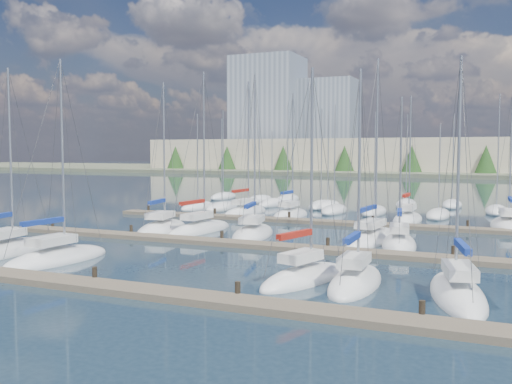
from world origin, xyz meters
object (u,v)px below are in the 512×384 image
at_px(sailboat_n, 245,212).
at_px(sailboat_d, 304,278).
at_px(sailboat_i, 200,229).
at_px(sailboat_f, 457,294).
at_px(sailboat_h, 162,228).
at_px(sailboat_c, 57,258).
at_px(sailboat_e, 355,282).
at_px(sailboat_j, 253,234).
at_px(sailboat_o, 290,215).
at_px(sailboat_p, 408,219).
at_px(sailboat_q, 509,225).
at_px(sailboat_k, 372,238).
at_px(sailboat_l, 399,244).
at_px(sailboat_b, 5,251).

bearing_deg(sailboat_n, sailboat_d, -55.50).
height_order(sailboat_i, sailboat_d, sailboat_i).
distance_m(sailboat_n, sailboat_f, 35.77).
height_order(sailboat_h, sailboat_n, sailboat_n).
distance_m(sailboat_c, sailboat_e, 18.07).
relative_size(sailboat_h, sailboat_j, 0.97).
height_order(sailboat_o, sailboat_j, sailboat_j).
distance_m(sailboat_o, sailboat_j, 13.29).
distance_m(sailboat_f, sailboat_o, 32.04).
bearing_deg(sailboat_p, sailboat_n, -176.84).
bearing_deg(sailboat_i, sailboat_q, 33.67).
height_order(sailboat_k, sailboat_l, sailboat_k).
bearing_deg(sailboat_k, sailboat_o, 137.61).
height_order(sailboat_h, sailboat_j, sailboat_j).
height_order(sailboat_o, sailboat_e, sailboat_o).
xyz_separation_m(sailboat_c, sailboat_p, (16.26, 28.62, 0.01)).
bearing_deg(sailboat_c, sailboat_q, 53.20).
relative_size(sailboat_f, sailboat_p, 0.93).
bearing_deg(sailboat_q, sailboat_p, 171.20).
xyz_separation_m(sailboat_k, sailboat_b, (-20.71, -14.79, -0.02)).
xyz_separation_m(sailboat_q, sailboat_e, (-7.04, -26.64, 0.02)).
bearing_deg(sailboat_n, sailboat_b, -95.35).
xyz_separation_m(sailboat_q, sailboat_p, (-8.81, 0.77, 0.02)).
relative_size(sailboat_n, sailboat_c, 1.13).
xyz_separation_m(sailboat_h, sailboat_b, (-3.45, -13.13, -0.01)).
bearing_deg(sailboat_n, sailboat_i, -77.08).
bearing_deg(sailboat_i, sailboat_n, 102.88).
bearing_deg(sailboat_f, sailboat_p, 90.66).
bearing_deg(sailboat_b, sailboat_l, 22.98).
bearing_deg(sailboat_c, sailboat_b, 177.87).
relative_size(sailboat_i, sailboat_k, 0.98).
bearing_deg(sailboat_c, sailboat_d, 9.06).
bearing_deg(sailboat_i, sailboat_l, 1.01).
bearing_deg(sailboat_o, sailboat_b, -108.49).
relative_size(sailboat_f, sailboat_d, 1.01).
bearing_deg(sailboat_k, sailboat_n, 147.41).
bearing_deg(sailboat_l, sailboat_p, 87.18).
bearing_deg(sailboat_p, sailboat_o, -172.66).
xyz_separation_m(sailboat_j, sailboat_b, (-11.60, -13.55, -0.01)).
xyz_separation_m(sailboat_c, sailboat_o, (4.89, 27.36, 0.01)).
xyz_separation_m(sailboat_c, sailboat_q, (25.07, 27.85, -0.01)).
distance_m(sailboat_k, sailboat_j, 9.20).
bearing_deg(sailboat_h, sailboat_i, 3.15).
xyz_separation_m(sailboat_n, sailboat_l, (18.44, -14.31, -0.02)).
bearing_deg(sailboat_e, sailboat_o, 114.61).
bearing_deg(sailboat_b, sailboat_o, 63.20).
bearing_deg(sailboat_o, sailboat_k, -45.93).
xyz_separation_m(sailboat_o, sailboat_j, (1.77, -13.18, -0.01)).
relative_size(sailboat_o, sailboat_p, 1.05).
distance_m(sailboat_k, sailboat_d, 14.38).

